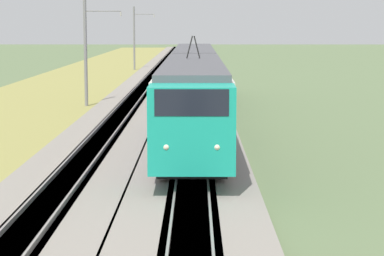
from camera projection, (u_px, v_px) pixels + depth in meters
ballast_main at (133, 102)px, 52.81m from camera, size 240.00×4.40×0.30m
ballast_adjacent at (194, 102)px, 52.79m from camera, size 240.00×4.40×0.30m
track_main at (133, 102)px, 52.81m from camera, size 240.00×1.57×0.45m
track_adjacent at (194, 102)px, 52.78m from camera, size 240.00×1.57×0.45m
grass_verge at (39, 103)px, 52.86m from camera, size 240.00×12.06×0.12m
passenger_train at (194, 81)px, 42.67m from camera, size 39.90×2.85×5.08m
catenary_mast_mid at (87, 51)px, 50.08m from camera, size 0.22×2.56×7.38m
catenary_mast_far at (135, 38)px, 89.45m from camera, size 0.22×2.56×7.65m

